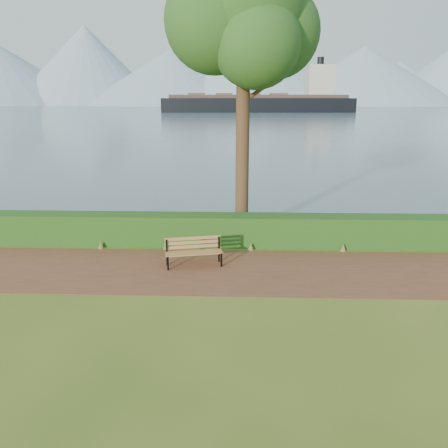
{
  "coord_description": "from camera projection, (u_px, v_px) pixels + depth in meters",
  "views": [
    {
      "loc": [
        1.21,
        -11.04,
        4.59
      ],
      "look_at": [
        0.78,
        1.2,
        1.1
      ],
      "focal_mm": 35.0,
      "sensor_mm": 36.0,
      "label": 1
    }
  ],
  "objects": [
    {
      "name": "tree",
      "position": [
        244.0,
        16.0,
        13.34
      ],
      "size": [
        4.84,
        3.97,
        9.52
      ],
      "rotation": [
        0.0,
        0.0,
        0.05
      ],
      "color": "#3C2418",
      "rests_on": "ground"
    },
    {
      "name": "bench",
      "position": [
        194.0,
        250.0,
        12.47
      ],
      "size": [
        1.68,
        0.82,
        0.81
      ],
      "rotation": [
        0.0,
        0.0,
        0.22
      ],
      "color": "black",
      "rests_on": "ground"
    },
    {
      "name": "cargo_ship",
      "position": [
        264.0,
        103.0,
        169.07
      ],
      "size": [
        74.09,
        14.98,
        22.35
      ],
      "rotation": [
        0.0,
        0.0,
        0.05
      ],
      "color": "black",
      "rests_on": "ground"
    },
    {
      "name": "path",
      "position": [
        195.0,
        270.0,
        12.2
      ],
      "size": [
        40.0,
        3.4,
        0.01
      ],
      "primitive_type": "cube",
      "color": "brown",
      "rests_on": "ground"
    },
    {
      "name": "water",
      "position": [
        238.0,
        108.0,
        261.82
      ],
      "size": [
        700.0,
        510.0,
        0.0
      ],
      "primitive_type": "cube",
      "color": "#465A70",
      "rests_on": "ground"
    },
    {
      "name": "hedge",
      "position": [
        202.0,
        230.0,
        14.27
      ],
      "size": [
        32.0,
        0.85,
        1.0
      ],
      "primitive_type": "cube",
      "color": "#144313",
      "rests_on": "ground"
    },
    {
      "name": "mountains",
      "position": [
        229.0,
        74.0,
        394.94
      ],
      "size": [
        585.0,
        190.0,
        70.0
      ],
      "color": "#859EB1",
      "rests_on": "ground"
    },
    {
      "name": "ground",
      "position": [
        194.0,
        274.0,
        11.91
      ],
      "size": [
        140.0,
        140.0,
        0.0
      ],
      "primitive_type": "plane",
      "color": "#455F1B",
      "rests_on": "ground"
    }
  ]
}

